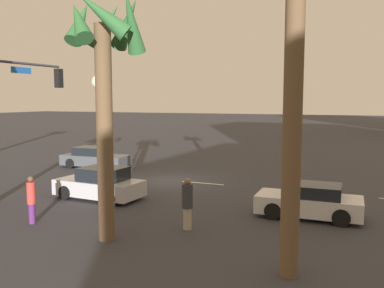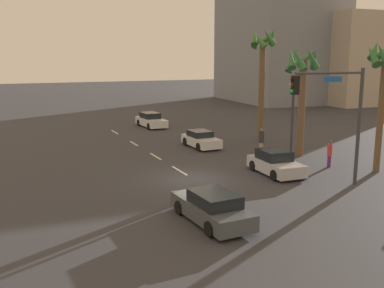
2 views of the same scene
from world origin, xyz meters
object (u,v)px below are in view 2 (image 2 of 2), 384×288
Objects in this scene: car_0 at (212,208)px; traffic_signal at (338,108)px; streetlamp at (293,106)px; building_1 at (277,35)px; palm_tree_3 at (384,70)px; pedestrian_1 at (330,153)px; palm_tree_1 at (302,77)px; pedestrian_2 at (261,140)px; car_2 at (275,163)px; car_3 at (151,120)px; building_0 at (356,59)px; car_1 at (201,140)px; palm_tree_0 at (263,62)px.

car_0 is 0.72× the size of traffic_signal.
streetlamp is 0.25× the size of building_1.
streetlamp is at bearing 166.75° from traffic_signal.
car_0 is at bearing -75.75° from palm_tree_3.
palm_tree_3 is at bearing -22.49° from building_1.
car_0 is 2.63× the size of pedestrian_1.
pedestrian_2 is at bearing -134.93° from palm_tree_1.
building_1 is (-41.55, 21.61, 4.41)m from palm_tree_3.
car_2 is 6.05m from pedestrian_2.
palm_tree_1 is at bearing -27.77° from building_1.
traffic_signal is 0.80× the size of palm_tree_3.
car_2 is 20.75m from car_3.
car_2 is 4.57m from streetlamp.
building_0 is at bearing 133.84° from pedestrian_1.
palm_tree_3 is (11.41, 6.53, 5.63)m from car_1.
car_3 is 0.73× the size of traffic_signal.
pedestrian_2 is (-3.52, -0.05, -2.91)m from streetlamp.
car_0 is 0.22× the size of building_1.
palm_tree_3 reaches higher than palm_tree_1.
palm_tree_0 reaches higher than traffic_signal.
traffic_signal is 13.64m from palm_tree_0.
car_1 is 9.12m from palm_tree_1.
building_0 is (-29.11, 33.69, 1.15)m from palm_tree_1.
traffic_signal is at bearing 102.92° from car_0.
palm_tree_1 is at bearing 45.07° from pedestrian_2.
palm_tree_3 is (4.14, 3.31, 2.38)m from streetlamp.
car_2 is at bearing -25.14° from pedestrian_2.
pedestrian_2 is (-5.47, 2.57, 0.29)m from car_2.
streetlamp is (-1.95, 2.61, 3.20)m from car_2.
traffic_signal reaches higher than pedestrian_2.
traffic_signal is 0.69× the size of palm_tree_0.
palm_tree_1 is (5.67, 5.10, 4.99)m from car_1.
pedestrian_2 is 0.11× the size of building_0.
car_0 is 0.49× the size of palm_tree_0.
car_0 is 57.56m from building_1.
pedestrian_2 is at bearing 40.25° from car_1.
palm_tree_0 reaches higher than palm_tree_1.
palm_tree_0 is at bearing 140.69° from car_0.
palm_tree_3 is at bearing 4.39° from palm_tree_0.
car_1 is 0.96× the size of car_2.
pedestrian_1 is at bearing 141.27° from traffic_signal.
palm_tree_0 is at bearing 174.58° from pedestrian_1.
building_0 is at bearing 125.12° from palm_tree_0.
pedestrian_2 is 0.23× the size of palm_tree_3.
pedestrian_1 is (9.26, 4.76, 0.33)m from car_1.
pedestrian_2 is 5.38m from palm_tree_1.
palm_tree_0 reaches higher than car_1.
pedestrian_1 is 11.02m from palm_tree_0.
pedestrian_1 is (-3.53, 2.83, -3.38)m from traffic_signal.
palm_tree_1 reaches higher than car_1.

